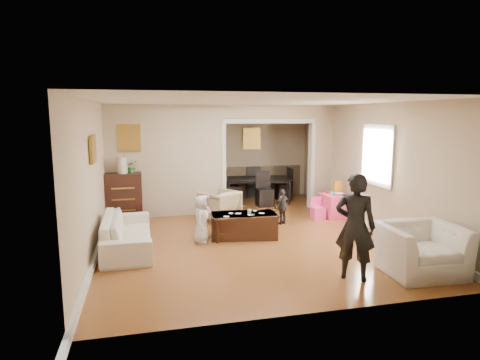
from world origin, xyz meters
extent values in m
plane|color=#9B5C28|center=(0.00, 0.00, 0.00)|extent=(7.00, 7.00, 0.00)
cube|color=#BFAD8C|center=(-1.38, 1.80, 1.30)|extent=(2.75, 0.18, 2.60)
cube|color=#BFAD8C|center=(2.48, 1.80, 1.30)|extent=(0.55, 0.18, 2.60)
cube|color=#BFAD8C|center=(1.10, 1.80, 2.42)|extent=(2.22, 0.18, 0.35)
cube|color=white|center=(2.73, -0.40, 1.55)|extent=(0.03, 0.95, 1.10)
cube|color=brown|center=(-2.20, 1.70, 1.85)|extent=(0.45, 0.03, 0.55)
cube|color=brown|center=(-2.71, -0.60, 1.80)|extent=(0.03, 0.55, 0.40)
cube|color=brown|center=(1.10, 3.44, 1.70)|extent=(0.45, 0.03, 0.55)
imported|color=silver|center=(-2.22, -0.52, 0.30)|extent=(0.84, 2.08, 0.61)
imported|color=#C4B688|center=(-0.27, 1.08, 0.34)|extent=(1.03, 1.03, 0.68)
imported|color=silver|center=(2.09, -2.70, 0.37)|extent=(1.18, 1.04, 0.74)
cube|color=black|center=(-2.36, 1.48, 0.54)|extent=(0.79, 0.44, 1.09)
cylinder|color=beige|center=(-2.36, 1.48, 1.27)|extent=(0.22, 0.22, 0.36)
imported|color=#2F662D|center=(-2.16, 1.48, 1.23)|extent=(0.26, 0.23, 0.29)
cube|color=#391D12|center=(-0.04, -0.30, 0.24)|extent=(1.34, 0.82, 0.47)
imported|color=beige|center=(0.06, -0.35, 0.51)|extent=(0.11, 0.11, 0.09)
cube|color=#F23F73|center=(2.39, 0.75, 0.27)|extent=(0.63, 0.63, 0.54)
cube|color=yellow|center=(2.51, 0.85, 0.69)|extent=(0.21, 0.10, 0.30)
cylinder|color=#2593BA|center=(2.29, 0.70, 0.58)|extent=(0.08, 0.08, 0.08)
cube|color=red|center=(2.27, 0.87, 0.57)|extent=(0.10, 0.09, 0.05)
imported|color=white|center=(2.44, 0.63, 0.57)|extent=(0.22, 0.22, 0.05)
imported|color=black|center=(1.15, 2.91, 0.32)|extent=(1.98, 1.34, 0.64)
imported|color=black|center=(1.02, -2.66, 0.78)|extent=(0.68, 0.64, 1.56)
imported|color=silver|center=(-0.89, -0.45, 0.44)|extent=(0.41, 0.50, 0.89)
imported|color=pink|center=(-0.74, 0.00, 0.41)|extent=(0.38, 0.45, 0.81)
imported|color=black|center=(1.01, 0.45, 0.39)|extent=(0.49, 0.40, 0.79)
cube|color=white|center=(0.30, -0.37, 0.47)|extent=(0.11, 0.10, 0.00)
cube|color=white|center=(0.08, -0.44, 0.47)|extent=(0.10, 0.09, 0.00)
cube|color=white|center=(-0.15, -0.28, 0.47)|extent=(0.13, 0.12, 0.00)
cube|color=white|center=(0.06, -0.44, 0.47)|extent=(0.12, 0.10, 0.00)
cube|color=white|center=(0.23, -0.14, 0.47)|extent=(0.09, 0.10, 0.00)
cube|color=white|center=(-0.28, -0.23, 0.47)|extent=(0.08, 0.10, 0.00)
cube|color=white|center=(-0.42, -0.47, 0.47)|extent=(0.13, 0.12, 0.00)
camera|label=1|loc=(-1.88, -7.75, 2.35)|focal=30.43mm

